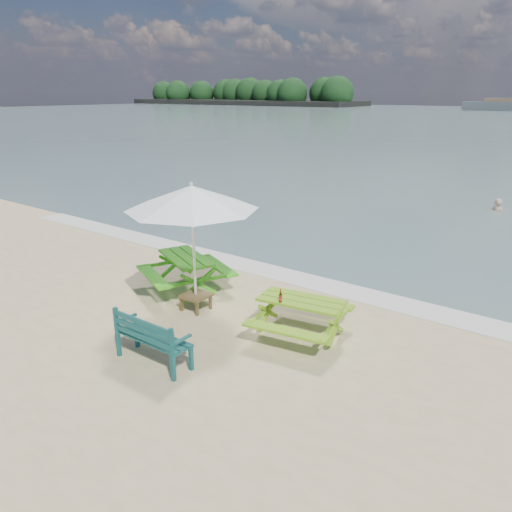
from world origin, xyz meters
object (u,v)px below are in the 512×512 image
Objects in this scene: patio_umbrella at (192,198)px; swimmer at (496,218)px; side_table at (196,302)px; picnic_table_right at (301,318)px; beer_bottle at (280,298)px; park_bench at (154,348)px; picnic_table_left at (186,274)px.

swimmer is (3.01, 14.26, -2.79)m from patio_umbrella.
side_table is 0.20× the size of patio_umbrella.
picnic_table_right is 7.95× the size of beer_bottle.
side_table is at bearing -172.42° from picnic_table_right.
park_bench is at bearing -122.18° from picnic_table_right.
swimmer is at bearing 86.84° from beer_bottle.
beer_bottle reaches higher than side_table.
picnic_table_right is at bearing 57.82° from park_bench.
park_bench reaches higher than picnic_table_right.
park_bench is at bearing -97.12° from swimmer.
patio_umbrella is at bearing 179.66° from beer_bottle.
park_bench is 0.52× the size of patio_umbrella.
patio_umbrella reaches higher than beer_bottle.
picnic_table_left is 1.58× the size of swimmer.
side_table is 2.24× the size of beer_bottle.
park_bench is 2.58× the size of side_table.
swimmer is at bearing 78.10° from patio_umbrella.
park_bench reaches higher than swimmer.
patio_umbrella is 11.22× the size of beer_bottle.
patio_umbrella is 14.83m from swimmer.
park_bench is 2.47m from beer_bottle.
beer_bottle is at bearing 58.57° from park_bench.
beer_bottle is at bearing -12.96° from picnic_table_left.
park_bench is 16.46m from swimmer.
picnic_table_right is 3.27m from patio_umbrella.
beer_bottle is (3.21, -0.74, 0.46)m from picnic_table_left.
swimmer is at bearing 78.10° from side_table.
picnic_table_left is 1.25m from side_table.
side_table is at bearing -90.00° from patio_umbrella.
picnic_table_left is 3.49m from picnic_table_right.
side_table is at bearing -101.90° from swimmer.
patio_umbrella is 2.75m from beer_bottle.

